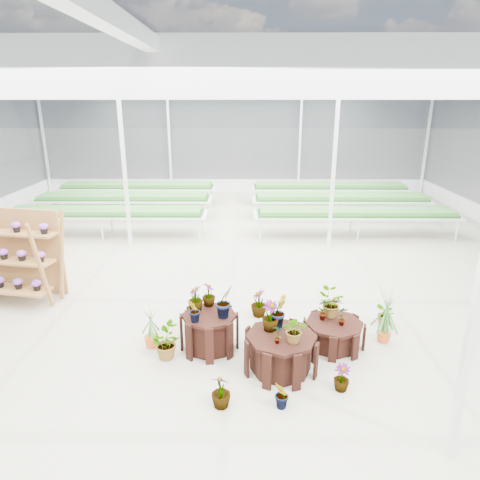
{
  "coord_description": "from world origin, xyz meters",
  "views": [
    {
      "loc": [
        0.44,
        -8.25,
        4.2
      ],
      "look_at": [
        0.35,
        0.57,
        1.3
      ],
      "focal_mm": 32.0,
      "sensor_mm": 36.0,
      "label": 1
    }
  ],
  "objects_px": {
    "plinth_low": "(334,334)",
    "plinth_tall": "(210,331)",
    "plinth_mid": "(281,352)",
    "shelf_rack": "(15,258)"
  },
  "relations": [
    {
      "from": "plinth_tall",
      "to": "plinth_low",
      "type": "xyz_separation_m",
      "value": [
        2.2,
        0.1,
        -0.1
      ]
    },
    {
      "from": "plinth_mid",
      "to": "shelf_rack",
      "type": "distance_m",
      "value": 6.11
    },
    {
      "from": "plinth_mid",
      "to": "plinth_low",
      "type": "height_order",
      "value": "plinth_mid"
    },
    {
      "from": "plinth_mid",
      "to": "plinth_low",
      "type": "relative_size",
      "value": 1.12
    },
    {
      "from": "plinth_tall",
      "to": "shelf_rack",
      "type": "height_order",
      "value": "shelf_rack"
    },
    {
      "from": "shelf_rack",
      "to": "plinth_mid",
      "type": "bearing_deg",
      "value": -14.68
    },
    {
      "from": "plinth_mid",
      "to": "shelf_rack",
      "type": "bearing_deg",
      "value": 155.37
    },
    {
      "from": "plinth_low",
      "to": "plinth_tall",
      "type": "bearing_deg",
      "value": -177.4
    },
    {
      "from": "plinth_low",
      "to": "shelf_rack",
      "type": "xyz_separation_m",
      "value": [
        -6.52,
        1.83,
        0.74
      ]
    },
    {
      "from": "plinth_tall",
      "to": "plinth_mid",
      "type": "relative_size",
      "value": 0.83
    }
  ]
}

